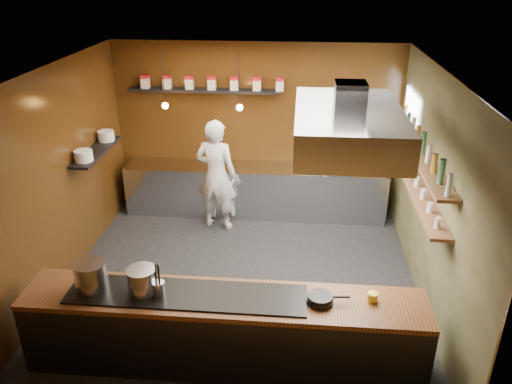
# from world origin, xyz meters

# --- Properties ---
(floor) EXTENTS (5.00, 5.00, 0.00)m
(floor) POSITION_xyz_m (0.00, 0.00, 0.00)
(floor) COLOR black
(floor) RESTS_ON ground
(back_wall) EXTENTS (5.00, 0.00, 5.00)m
(back_wall) POSITION_xyz_m (0.00, 2.50, 1.50)
(back_wall) COLOR black
(back_wall) RESTS_ON ground
(left_wall) EXTENTS (0.00, 5.00, 5.00)m
(left_wall) POSITION_xyz_m (-2.50, 0.00, 1.50)
(left_wall) COLOR black
(left_wall) RESTS_ON ground
(right_wall) EXTENTS (0.00, 5.00, 5.00)m
(right_wall) POSITION_xyz_m (2.50, 0.00, 1.50)
(right_wall) COLOR #423D25
(right_wall) RESTS_ON ground
(ceiling) EXTENTS (5.00, 5.00, 0.00)m
(ceiling) POSITION_xyz_m (0.00, 0.00, 3.00)
(ceiling) COLOR silver
(ceiling) RESTS_ON back_wall
(window_pane) EXTENTS (0.00, 1.00, 1.00)m
(window_pane) POSITION_xyz_m (2.45, 1.70, 1.90)
(window_pane) COLOR white
(window_pane) RESTS_ON right_wall
(prep_counter) EXTENTS (4.60, 0.65, 0.90)m
(prep_counter) POSITION_xyz_m (0.00, 2.17, 0.45)
(prep_counter) COLOR silver
(prep_counter) RESTS_ON floor
(pass_counter) EXTENTS (4.40, 0.72, 0.94)m
(pass_counter) POSITION_xyz_m (-0.00, -1.60, 0.47)
(pass_counter) COLOR #38383D
(pass_counter) RESTS_ON floor
(tin_shelf) EXTENTS (2.60, 0.26, 0.04)m
(tin_shelf) POSITION_xyz_m (-0.90, 2.36, 2.20)
(tin_shelf) COLOR black
(tin_shelf) RESTS_ON back_wall
(plate_shelf) EXTENTS (0.30, 1.40, 0.04)m
(plate_shelf) POSITION_xyz_m (-2.34, 1.00, 1.55)
(plate_shelf) COLOR black
(plate_shelf) RESTS_ON left_wall
(bottle_shelf_upper) EXTENTS (0.26, 2.80, 0.04)m
(bottle_shelf_upper) POSITION_xyz_m (2.34, 0.30, 1.92)
(bottle_shelf_upper) COLOR brown
(bottle_shelf_upper) RESTS_ON right_wall
(bottle_shelf_lower) EXTENTS (0.26, 2.80, 0.04)m
(bottle_shelf_lower) POSITION_xyz_m (2.34, 0.30, 1.45)
(bottle_shelf_lower) COLOR brown
(bottle_shelf_lower) RESTS_ON right_wall
(extractor_hood) EXTENTS (1.20, 2.00, 0.72)m
(extractor_hood) POSITION_xyz_m (1.30, -0.40, 2.51)
(extractor_hood) COLOR #38383D
(extractor_hood) RESTS_ON ceiling
(pendant_left) EXTENTS (0.10, 0.10, 0.95)m
(pendant_left) POSITION_xyz_m (-1.40, 1.70, 2.15)
(pendant_left) COLOR black
(pendant_left) RESTS_ON ceiling
(pendant_right) EXTENTS (0.10, 0.10, 0.95)m
(pendant_right) POSITION_xyz_m (-0.20, 1.70, 2.15)
(pendant_right) COLOR black
(pendant_right) RESTS_ON ceiling
(storage_tins) EXTENTS (2.43, 0.13, 0.22)m
(storage_tins) POSITION_xyz_m (-0.75, 2.36, 2.33)
(storage_tins) COLOR beige
(storage_tins) RESTS_ON tin_shelf
(plate_stacks) EXTENTS (0.26, 1.16, 0.16)m
(plate_stacks) POSITION_xyz_m (-2.34, 1.00, 1.65)
(plate_stacks) COLOR white
(plate_stacks) RESTS_ON plate_shelf
(bottles) EXTENTS (0.06, 2.66, 0.24)m
(bottles) POSITION_xyz_m (2.34, 0.30, 2.06)
(bottles) COLOR silver
(bottles) RESTS_ON bottle_shelf_upper
(wine_glasses) EXTENTS (0.07, 2.37, 0.13)m
(wine_glasses) POSITION_xyz_m (2.34, 0.30, 1.53)
(wine_glasses) COLOR silver
(wine_glasses) RESTS_ON bottle_shelf_lower
(stockpot_large) EXTENTS (0.45, 0.45, 0.34)m
(stockpot_large) POSITION_xyz_m (-1.44, -1.62, 1.11)
(stockpot_large) COLOR #B1B3B8
(stockpot_large) RESTS_ON pass_counter
(stockpot_small) EXTENTS (0.36, 0.36, 0.30)m
(stockpot_small) POSITION_xyz_m (-0.87, -1.63, 1.09)
(stockpot_small) COLOR #B4B6BB
(stockpot_small) RESTS_ON pass_counter
(utensil_crock) EXTENTS (0.16, 0.16, 0.16)m
(utensil_crock) POSITION_xyz_m (-0.68, -1.65, 1.02)
(utensil_crock) COLOR silver
(utensil_crock) RESTS_ON pass_counter
(frying_pan) EXTENTS (0.46, 0.29, 0.07)m
(frying_pan) POSITION_xyz_m (1.04, -1.60, 0.97)
(frying_pan) COLOR black
(frying_pan) RESTS_ON pass_counter
(butter_jar) EXTENTS (0.12, 0.12, 0.10)m
(butter_jar) POSITION_xyz_m (1.59, -1.52, 0.97)
(butter_jar) COLOR yellow
(butter_jar) RESTS_ON pass_counter
(espresso_machine) EXTENTS (0.42, 0.40, 0.38)m
(espresso_machine) POSITION_xyz_m (1.52, 2.11, 1.09)
(espresso_machine) COLOR black
(espresso_machine) RESTS_ON prep_counter
(chef) EXTENTS (0.77, 0.59, 1.92)m
(chef) POSITION_xyz_m (-0.60, 1.62, 0.96)
(chef) COLOR white
(chef) RESTS_ON floor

